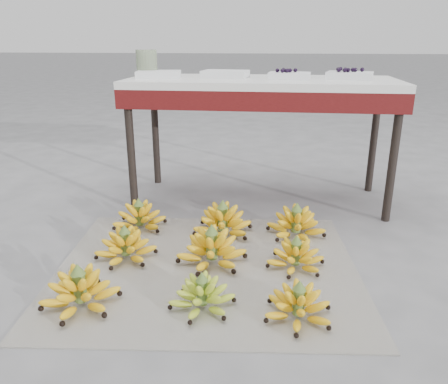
# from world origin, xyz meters

# --- Properties ---
(ground) EXTENTS (60.00, 60.00, 0.00)m
(ground) POSITION_xyz_m (0.00, 0.00, 0.00)
(ground) COLOR slate
(ground) RESTS_ON ground
(newspaper_mat) EXTENTS (1.34, 1.16, 0.01)m
(newspaper_mat) POSITION_xyz_m (-0.04, 0.02, 0.00)
(newspaper_mat) COLOR silver
(newspaper_mat) RESTS_ON ground
(bunch_front_left) EXTENTS (0.32, 0.32, 0.17)m
(bunch_front_left) POSITION_xyz_m (-0.45, -0.31, 0.06)
(bunch_front_left) COLOR yellow
(bunch_front_left) RESTS_ON newspaper_mat
(bunch_front_center) EXTENTS (0.25, 0.25, 0.14)m
(bunch_front_center) POSITION_xyz_m (-0.02, -0.27, 0.06)
(bunch_front_center) COLOR #94BD2F
(bunch_front_center) RESTS_ON newspaper_mat
(bunch_front_right) EXTENTS (0.28, 0.28, 0.15)m
(bunch_front_right) POSITION_xyz_m (0.32, -0.29, 0.06)
(bunch_front_right) COLOR yellow
(bunch_front_right) RESTS_ON newspaper_mat
(bunch_mid_left) EXTENTS (0.28, 0.28, 0.16)m
(bunch_mid_left) POSITION_xyz_m (-0.41, 0.06, 0.06)
(bunch_mid_left) COLOR yellow
(bunch_mid_left) RESTS_ON newspaper_mat
(bunch_mid_center) EXTENTS (0.35, 0.35, 0.18)m
(bunch_mid_center) POSITION_xyz_m (-0.03, 0.06, 0.07)
(bunch_mid_center) COLOR yellow
(bunch_mid_center) RESTS_ON newspaper_mat
(bunch_mid_right) EXTENTS (0.26, 0.26, 0.15)m
(bunch_mid_right) POSITION_xyz_m (0.32, 0.07, 0.06)
(bunch_mid_right) COLOR yellow
(bunch_mid_right) RESTS_ON newspaper_mat
(bunch_back_left) EXTENTS (0.27, 0.27, 0.16)m
(bunch_back_left) POSITION_xyz_m (-0.45, 0.38, 0.06)
(bunch_back_left) COLOR yellow
(bunch_back_left) RESTS_ON newspaper_mat
(bunch_back_center) EXTENTS (0.32, 0.32, 0.18)m
(bunch_back_center) POSITION_xyz_m (-0.02, 0.36, 0.07)
(bunch_back_center) COLOR yellow
(bunch_back_center) RESTS_ON newspaper_mat
(bunch_back_right) EXTENTS (0.37, 0.37, 0.17)m
(bunch_back_right) POSITION_xyz_m (0.33, 0.39, 0.06)
(bunch_back_right) COLOR yellow
(bunch_back_right) RESTS_ON newspaper_mat
(vendor_table) EXTENTS (1.48, 0.59, 0.71)m
(vendor_table) POSITION_xyz_m (0.13, 0.90, 0.63)
(vendor_table) COLOR black
(vendor_table) RESTS_ON ground
(tray_far_left) EXTENTS (0.26, 0.21, 0.04)m
(tray_far_left) POSITION_xyz_m (-0.45, 0.87, 0.73)
(tray_far_left) COLOR silver
(tray_far_left) RESTS_ON vendor_table
(tray_left) EXTENTS (0.27, 0.21, 0.04)m
(tray_left) POSITION_xyz_m (-0.08, 0.92, 0.73)
(tray_left) COLOR silver
(tray_left) RESTS_ON vendor_table
(tray_right) EXTENTS (0.23, 0.18, 0.06)m
(tray_right) POSITION_xyz_m (0.28, 0.87, 0.73)
(tray_right) COLOR silver
(tray_right) RESTS_ON vendor_table
(tray_far_right) EXTENTS (0.27, 0.22, 0.06)m
(tray_far_right) POSITION_xyz_m (0.60, 0.92, 0.73)
(tray_far_right) COLOR silver
(tray_far_right) RESTS_ON vendor_table
(glass_jar) EXTENTS (0.15, 0.15, 0.15)m
(glass_jar) POSITION_xyz_m (-0.53, 0.94, 0.79)
(glass_jar) COLOR #B8CCA2
(glass_jar) RESTS_ON vendor_table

